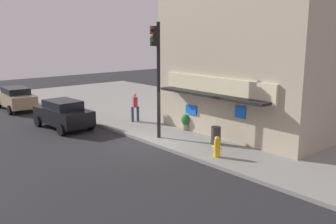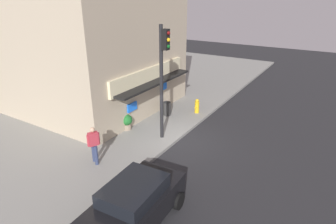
{
  "view_description": "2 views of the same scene",
  "coord_description": "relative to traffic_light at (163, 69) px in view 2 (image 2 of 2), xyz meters",
  "views": [
    {
      "loc": [
        13.76,
        -10.76,
        5.33
      ],
      "look_at": [
        -0.14,
        1.24,
        1.47
      ],
      "focal_mm": 39.69,
      "sensor_mm": 36.0,
      "label": 1
    },
    {
      "loc": [
        -11.83,
        -6.63,
        7.23
      ],
      "look_at": [
        0.54,
        1.02,
        1.22
      ],
      "focal_mm": 30.92,
      "sensor_mm": 36.0,
      "label": 2
    }
  ],
  "objects": [
    {
      "name": "traffic_light",
      "position": [
        0.0,
        0.0,
        0.0
      ],
      "size": [
        0.32,
        0.58,
        5.76
      ],
      "color": "black",
      "rests_on": "sidewalk"
    },
    {
      "name": "pedestrian",
      "position": [
        -3.67,
        1.27,
        -2.7
      ],
      "size": [
        0.56,
        0.51,
        1.75
      ],
      "color": "navy",
      "rests_on": "sidewalk"
    },
    {
      "name": "potted_plant_by_doorway",
      "position": [
        -0.23,
        2.26,
        -3.19
      ],
      "size": [
        0.61,
        0.61,
        0.88
      ],
      "color": "gray",
      "rests_on": "sidewalk"
    },
    {
      "name": "trash_can",
      "position": [
        2.68,
        1.44,
        -3.24
      ],
      "size": [
        0.46,
        0.46,
        0.85
      ],
      "primitive_type": "cylinder",
      "color": "#2D2D2D",
      "rests_on": "sidewalk"
    },
    {
      "name": "sidewalk",
      "position": [
        0.38,
        5.58,
        -3.74
      ],
      "size": [
        42.41,
        12.63,
        0.16
      ],
      "primitive_type": "cube",
      "color": "gray",
      "rests_on": "ground_plane"
    },
    {
      "name": "fire_hydrant",
      "position": [
        4.0,
        0.03,
        -3.22
      ],
      "size": [
        0.52,
        0.28,
        0.92
      ],
      "color": "gold",
      "rests_on": "sidewalk"
    },
    {
      "name": "parked_car_black",
      "position": [
        -5.57,
        -2.44,
        -2.97
      ],
      "size": [
        4.06,
        2.22,
        1.63
      ],
      "color": "black",
      "rests_on": "ground_plane"
    },
    {
      "name": "corner_building",
      "position": [
        1.94,
        6.59,
        0.27
      ],
      "size": [
        9.15,
        9.61,
        7.88
      ],
      "color": "tan",
      "rests_on": "sidewalk"
    },
    {
      "name": "ground_plane",
      "position": [
        0.38,
        -0.73,
        -3.82
      ],
      "size": [
        63.62,
        63.62,
        0.0
      ],
      "primitive_type": "plane",
      "color": "#232326"
    }
  ]
}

